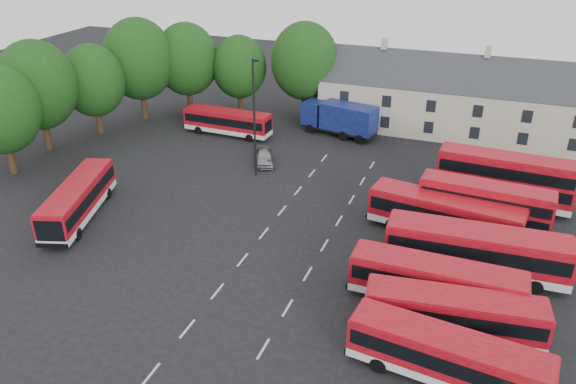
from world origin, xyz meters
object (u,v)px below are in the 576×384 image
bus_row_a (447,354)px  bus_dd_south (484,205)px  silver_car (264,156)px  lamppost (254,116)px  box_truck (340,118)px  bus_west (78,198)px

bus_row_a → bus_dd_south: bus_dd_south is taller
bus_row_a → silver_car: bearing=137.8°
bus_row_a → bus_dd_south: bearing=94.1°
bus_row_a → lamppost: 28.96m
lamppost → bus_row_a: bearing=-45.8°
box_truck → lamppost: 14.38m
bus_dd_south → bus_west: (-31.04, -9.36, -0.49)m
bus_west → box_truck: bearing=-47.4°
bus_dd_south → silver_car: (-21.15, 6.22, -1.58)m
lamppost → bus_west: bearing=-128.9°
bus_dd_south → silver_car: bearing=167.7°
bus_row_a → silver_car: size_ratio=2.47×
silver_car → lamppost: 5.99m
bus_row_a → bus_west: bearing=172.3°
bus_row_a → box_truck: 36.97m
silver_car → bus_row_a: bearing=-74.7°
bus_dd_south → bus_west: 32.42m
box_truck → silver_car: box_truck is taller
bus_dd_south → bus_west: bus_dd_south is taller
lamppost → box_truck: bearing=70.7°
box_truck → lamppost: size_ratio=0.79×
bus_row_a → bus_west: size_ratio=0.97×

